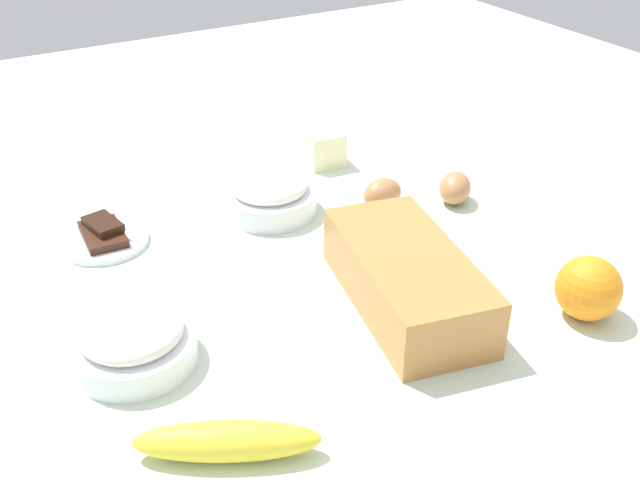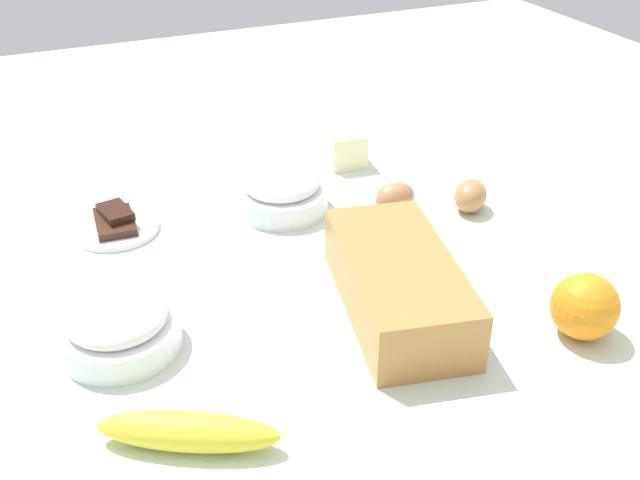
{
  "view_description": "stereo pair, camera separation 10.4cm",
  "coord_description": "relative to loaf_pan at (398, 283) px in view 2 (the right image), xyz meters",
  "views": [
    {
      "loc": [
        -0.77,
        0.45,
        0.58
      ],
      "look_at": [
        0.0,
        0.0,
        0.04
      ],
      "focal_mm": 42.26,
      "sensor_mm": 36.0,
      "label": 1
    },
    {
      "loc": [
        -0.82,
        0.35,
        0.58
      ],
      "look_at": [
        0.0,
        0.0,
        0.04
      ],
      "focal_mm": 42.26,
      "sensor_mm": 36.0,
      "label": 2
    }
  ],
  "objects": [
    {
      "name": "sugar_bowl",
      "position": [
        0.31,
        0.04,
        -0.01
      ],
      "size": [
        0.15,
        0.15,
        0.07
      ],
      "color": "white",
      "rests_on": "ground_plane"
    },
    {
      "name": "chocolate_plate",
      "position": [
        0.35,
        0.3,
        -0.03
      ],
      "size": [
        0.13,
        0.13,
        0.03
      ],
      "color": "white",
      "rests_on": "ground_plane"
    },
    {
      "name": "banana",
      "position": [
        -0.12,
        0.31,
        -0.02
      ],
      "size": [
        0.13,
        0.19,
        0.04
      ],
      "primitive_type": "ellipsoid",
      "rotation": [
        0.0,
        0.0,
        1.08
      ],
      "color": "yellow",
      "rests_on": "ground_plane"
    },
    {
      "name": "butter_block",
      "position": [
        0.44,
        -0.13,
        -0.01
      ],
      "size": [
        0.1,
        0.07,
        0.06
      ],
      "primitive_type": "cube",
      "rotation": [
        0.0,
        0.0,
        -0.11
      ],
      "color": "#F4EDB2",
      "rests_on": "ground_plane"
    },
    {
      "name": "egg_beside_bowl",
      "position": [
        0.24,
        -0.12,
        -0.02
      ],
      "size": [
        0.05,
        0.07,
        0.05
      ],
      "primitive_type": "ellipsoid",
      "rotation": [
        0.0,
        1.57,
        1.65
      ],
      "color": "#B57A4A",
      "rests_on": "ground_plane"
    },
    {
      "name": "orange_fruit",
      "position": [
        -0.13,
        -0.18,
        -0.0
      ],
      "size": [
        0.08,
        0.08,
        0.08
      ],
      "primitive_type": "sphere",
      "color": "orange",
      "rests_on": "ground_plane"
    },
    {
      "name": "egg_near_butter",
      "position": [
        0.19,
        -0.23,
        -0.02
      ],
      "size": [
        0.08,
        0.08,
        0.05
      ],
      "primitive_type": "ellipsoid",
      "rotation": [
        0.0,
        1.57,
        5.51
      ],
      "color": "#B47A4A",
      "rests_on": "ground_plane"
    },
    {
      "name": "loaf_pan",
      "position": [
        0.0,
        0.0,
        0.0
      ],
      "size": [
        0.3,
        0.18,
        0.08
      ],
      "rotation": [
        0.0,
        0.0,
        -0.2
      ],
      "color": "#B77A3D",
      "rests_on": "ground_plane"
    },
    {
      "name": "flour_bowl",
      "position": [
        0.07,
        0.34,
        -0.01
      ],
      "size": [
        0.15,
        0.15,
        0.07
      ],
      "color": "white",
      "rests_on": "ground_plane"
    },
    {
      "name": "ground_plane",
      "position": [
        0.14,
        0.05,
        -0.05
      ],
      "size": [
        2.4,
        2.4,
        0.02
      ],
      "primitive_type": "cube",
      "color": "silver"
    }
  ]
}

